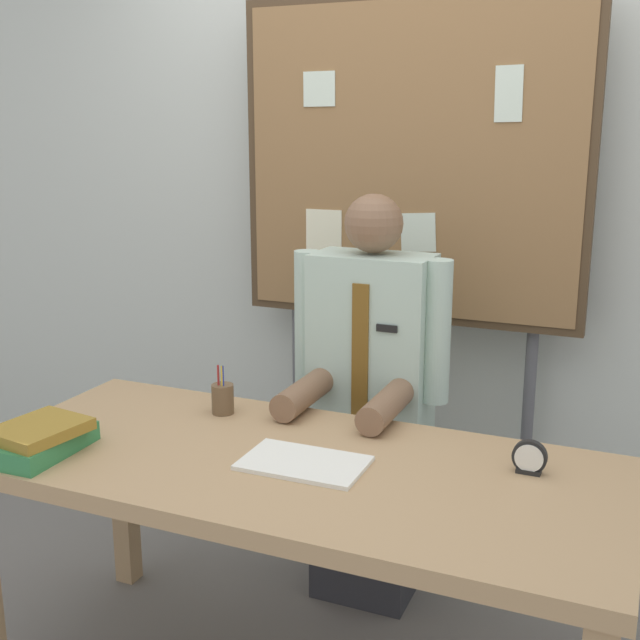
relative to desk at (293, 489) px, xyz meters
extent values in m
cube|color=silver|center=(0.00, 1.22, 0.68)|extent=(6.40, 0.08, 2.70)
cube|color=tan|center=(0.00, 0.00, 0.06)|extent=(1.79, 0.78, 0.05)
cube|color=tan|center=(-0.83, 0.33, -0.32)|extent=(0.07, 0.07, 0.71)
cube|color=tan|center=(0.83, 0.33, -0.32)|extent=(0.07, 0.07, 0.71)
cube|color=#2D2D33|center=(0.00, 0.63, -0.45)|extent=(0.34, 0.30, 0.44)
cube|color=#B2CCBC|center=(0.00, 0.63, 0.17)|extent=(0.40, 0.22, 0.79)
sphere|color=brown|center=(0.00, 0.63, 0.66)|extent=(0.19, 0.19, 0.19)
cylinder|color=#B2CCBC|center=(-0.23, 0.61, 0.32)|extent=(0.09, 0.09, 0.47)
cylinder|color=#B2CCBC|center=(0.23, 0.61, 0.32)|extent=(0.09, 0.09, 0.47)
cylinder|color=brown|center=(-0.14, 0.37, 0.14)|extent=(0.09, 0.30, 0.09)
cylinder|color=brown|center=(0.14, 0.37, 0.14)|extent=(0.09, 0.30, 0.09)
cube|color=brown|center=(0.00, 0.52, 0.23)|extent=(0.06, 0.01, 0.51)
cube|color=black|center=(0.09, 0.52, 0.34)|extent=(0.07, 0.01, 0.02)
cube|color=#4C3823|center=(0.00, 1.02, 0.84)|extent=(1.30, 0.05, 1.18)
cube|color=olive|center=(0.00, 1.01, 0.84)|extent=(1.24, 0.04, 1.12)
cylinder|color=#59595E|center=(-0.47, 1.05, -0.19)|extent=(0.04, 0.04, 0.95)
cylinder|color=#59595E|center=(0.47, 1.05, -0.19)|extent=(0.04, 0.04, 0.95)
cube|color=silver|center=(-0.35, 0.99, 1.10)|extent=(0.13, 0.00, 0.13)
cube|color=#F4EFCC|center=(-0.33, 0.99, 0.56)|extent=(0.15, 0.00, 0.19)
cube|color=silver|center=(0.05, 0.99, 0.59)|extent=(0.14, 0.00, 0.15)
cube|color=silver|center=(0.35, 0.99, 1.08)|extent=(0.10, 0.00, 0.19)
cube|color=#337F47|center=(-0.67, -0.23, 0.12)|extent=(0.20, 0.30, 0.06)
cube|color=olive|center=(-0.66, -0.24, 0.16)|extent=(0.23, 0.26, 0.03)
cube|color=white|center=(0.04, -0.02, 0.09)|extent=(0.33, 0.21, 0.01)
cylinder|color=black|center=(0.61, 0.17, 0.13)|extent=(0.09, 0.02, 0.09)
cylinder|color=white|center=(0.61, 0.16, 0.13)|extent=(0.07, 0.00, 0.07)
cube|color=black|center=(0.61, 0.17, 0.09)|extent=(0.06, 0.04, 0.01)
cylinder|color=brown|center=(-0.36, 0.24, 0.13)|extent=(0.07, 0.07, 0.09)
cylinder|color=#263399|center=(-0.35, 0.23, 0.17)|extent=(0.01, 0.01, 0.15)
cylinder|color=maroon|center=(-0.36, 0.23, 0.17)|extent=(0.01, 0.01, 0.15)
cylinder|color=gold|center=(-0.35, 0.23, 0.17)|extent=(0.01, 0.01, 0.15)
camera|label=1|loc=(0.87, -1.82, 0.98)|focal=44.71mm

